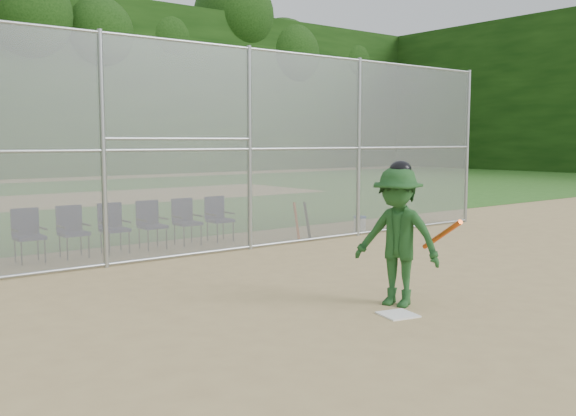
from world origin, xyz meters
TOP-DOWN VIEW (x-y plane):
  - ground at (0.00, 0.00)m, footprint 100.00×100.00m
  - grass_strip at (0.00, 18.00)m, footprint 100.00×100.00m
  - dirt_patch_far at (0.00, 18.00)m, footprint 24.00×24.00m
  - backstop_fence at (0.00, 5.00)m, footprint 16.09×0.09m
  - home_plate at (-0.36, -0.17)m, footprint 0.50×0.50m
  - batter_at_plate at (-0.00, 0.18)m, footprint 1.03×1.44m
  - water_cooler at (4.42, 5.36)m, footprint 0.30×0.30m
  - spare_bats at (2.52, 5.21)m, footprint 0.36×0.27m
  - chair_2 at (-2.90, 6.24)m, footprint 0.54×0.52m
  - chair_3 at (-2.11, 6.24)m, footprint 0.54×0.52m
  - chair_4 at (-1.31, 6.24)m, footprint 0.54×0.52m
  - chair_5 at (-0.51, 6.24)m, footprint 0.54×0.52m
  - chair_6 at (0.28, 6.24)m, footprint 0.54×0.52m
  - chair_7 at (1.08, 6.24)m, footprint 0.54×0.52m

SIDE VIEW (x-z plane):
  - ground at x=0.00m, z-range 0.00..0.00m
  - grass_strip at x=0.00m, z-range 0.01..0.01m
  - dirt_patch_far at x=0.00m, z-range 0.01..0.01m
  - home_plate at x=-0.36m, z-range 0.00..0.02m
  - water_cooler at x=4.42m, z-range 0.00..0.39m
  - spare_bats at x=2.52m, z-range 0.00..0.84m
  - chair_2 at x=-2.90m, z-range 0.00..0.96m
  - chair_3 at x=-2.11m, z-range 0.00..0.96m
  - chair_4 at x=-1.31m, z-range 0.00..0.96m
  - chair_5 at x=-0.51m, z-range 0.00..0.96m
  - chair_6 at x=0.28m, z-range 0.00..0.96m
  - chair_7 at x=1.08m, z-range 0.00..0.96m
  - batter_at_plate at x=0.00m, z-range -0.03..1.88m
  - backstop_fence at x=0.00m, z-range 0.07..4.07m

